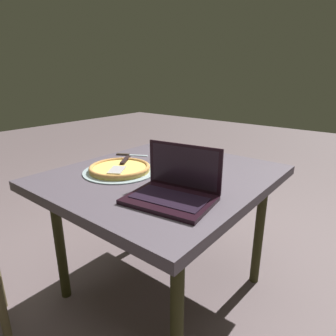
{
  "coord_description": "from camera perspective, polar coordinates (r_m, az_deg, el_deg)",
  "views": [
    {
      "loc": [
        -1.1,
        -0.91,
        1.23
      ],
      "look_at": [
        0.0,
        -0.04,
        0.77
      ],
      "focal_mm": 30.61,
      "sensor_mm": 36.0,
      "label": 1
    }
  ],
  "objects": [
    {
      "name": "laptop",
      "position": [
        1.19,
        1.14,
        -4.32
      ],
      "size": [
        0.3,
        0.38,
        0.22
      ],
      "color": "black",
      "rests_on": "dining_table"
    },
    {
      "name": "pizza_plate",
      "position": [
        1.58,
        5.43,
        0.34
      ],
      "size": [
        0.26,
        0.26,
        0.04
      ],
      "color": "white",
      "rests_on": "dining_table"
    },
    {
      "name": "ground_plane",
      "position": [
        1.89,
        -0.94,
        -22.63
      ],
      "size": [
        12.0,
        12.0,
        0.0
      ],
      "primitive_type": "plane",
      "color": "#675759"
    },
    {
      "name": "pizza_tray",
      "position": [
        1.55,
        -9.57,
        -0.11
      ],
      "size": [
        0.39,
        0.39,
        0.04
      ],
      "color": "#95AAAE",
      "rests_on": "dining_table"
    },
    {
      "name": "table_knife",
      "position": [
        1.85,
        -7.83,
        2.62
      ],
      "size": [
        0.12,
        0.19,
        0.01
      ],
      "color": "silver",
      "rests_on": "dining_table"
    },
    {
      "name": "dining_table",
      "position": [
        1.54,
        -1.06,
        -3.46
      ],
      "size": [
        1.13,
        1.02,
        0.74
      ],
      "color": "#4B424C",
      "rests_on": "ground_plane"
    }
  ]
}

